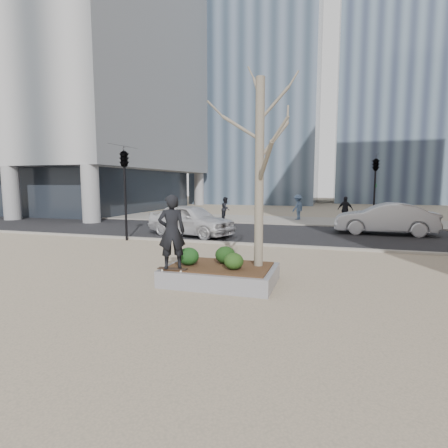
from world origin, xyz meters
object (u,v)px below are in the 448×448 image
(skateboarder, at_px, (172,232))
(police_car, at_px, (191,220))
(skateboard, at_px, (172,270))
(planter, at_px, (220,275))

(skateboarder, distance_m, police_car, 9.19)
(police_car, bearing_deg, skateboarder, -142.72)
(skateboard, bearing_deg, skateboarder, 0.00)
(planter, height_order, skateboard, skateboard)
(skateboard, bearing_deg, planter, 32.68)
(planter, xyz_separation_m, skateboard, (-1.07, -0.80, 0.26))
(skateboard, height_order, police_car, police_car)
(skateboard, relative_size, police_car, 0.16)
(skateboard, distance_m, police_car, 9.18)
(planter, relative_size, skateboarder, 1.55)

